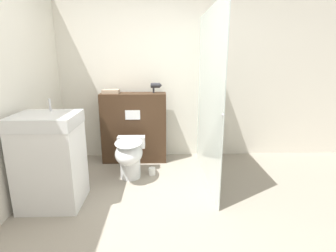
{
  "coord_description": "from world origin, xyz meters",
  "views": [
    {
      "loc": [
        0.05,
        -2.28,
        1.6
      ],
      "look_at": [
        0.15,
        1.15,
        0.7
      ],
      "focal_mm": 28.0,
      "sensor_mm": 36.0,
      "label": 1
    }
  ],
  "objects": [
    {
      "name": "partition_panel",
      "position": [
        -0.36,
        1.67,
        0.54
      ],
      "size": [
        0.99,
        0.31,
        1.08
      ],
      "color": "#3D2819",
      "rests_on": "ground_plane"
    },
    {
      "name": "toilet",
      "position": [
        -0.37,
        1.01,
        0.34
      ],
      "size": [
        0.39,
        0.64,
        0.55
      ],
      "color": "white",
      "rests_on": "ground_plane"
    },
    {
      "name": "spare_toilet_roll",
      "position": [
        -0.07,
        1.12,
        0.05
      ],
      "size": [
        0.1,
        0.1,
        0.1
      ],
      "color": "white",
      "rests_on": "ground_plane"
    },
    {
      "name": "folded_towel",
      "position": [
        -0.69,
        1.68,
        1.1
      ],
      "size": [
        0.25,
        0.17,
        0.06
      ],
      "color": "tan",
      "rests_on": "partition_panel"
    },
    {
      "name": "sink_vanity",
      "position": [
        -1.15,
        0.41,
        0.52
      ],
      "size": [
        0.65,
        0.56,
        1.17
      ],
      "color": "white",
      "rests_on": "ground_plane"
    },
    {
      "name": "ground_plane",
      "position": [
        0.0,
        0.0,
        0.0
      ],
      "size": [
        12.0,
        12.0,
        0.0
      ],
      "primitive_type": "plane",
      "color": "#9E9384"
    },
    {
      "name": "wall_back",
      "position": [
        0.0,
        1.94,
        1.25
      ],
      "size": [
        8.0,
        0.06,
        2.5
      ],
      "color": "silver",
      "rests_on": "ground_plane"
    },
    {
      "name": "hair_drier",
      "position": [
        -0.02,
        1.71,
        1.18
      ],
      "size": [
        0.17,
        0.08,
        0.15
      ],
      "color": "#2D2D33",
      "rests_on": "partition_panel"
    },
    {
      "name": "shower_glass",
      "position": [
        0.67,
        1.05,
        1.09
      ],
      "size": [
        0.04,
        1.72,
        2.19
      ],
      "color": "silver",
      "rests_on": "ground_plane"
    }
  ]
}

